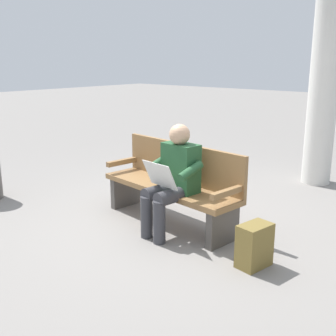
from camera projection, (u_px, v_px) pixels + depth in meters
name	position (u px, v px, depth m)	size (l,w,h in m)	color
ground_plane	(169.00, 222.00, 4.82)	(40.00, 40.00, 0.00)	gray
bench_near	(173.00, 183.00, 4.75)	(1.84, 0.68, 0.90)	olive
person_seated	(173.00, 177.00, 4.39)	(0.60, 0.60, 1.18)	#23512D
backpack	(254.00, 246.00, 3.76)	(0.28, 0.34, 0.40)	brown
support_pillar	(327.00, 52.00, 5.91)	(0.42, 0.42, 3.85)	silver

